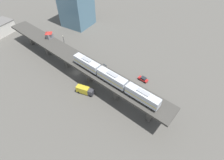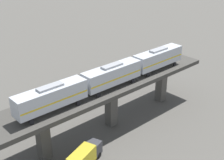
{
  "view_description": "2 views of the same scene",
  "coord_description": "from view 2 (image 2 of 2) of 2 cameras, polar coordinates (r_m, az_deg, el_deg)",
  "views": [
    {
      "loc": [
        -42.88,
        -44.34,
        53.54
      ],
      "look_at": [
        -5.15,
        -21.88,
        10.41
      ],
      "focal_mm": 28.0,
      "sensor_mm": 36.0,
      "label": 1
    },
    {
      "loc": [
        -36.3,
        17.95,
        33.71
      ],
      "look_at": [
        -5.15,
        -21.88,
        10.41
      ],
      "focal_mm": 50.0,
      "sensor_mm": 36.0,
      "label": 2
    }
  ],
  "objects": [
    {
      "name": "street_car_blue",
      "position": [
        61.89,
        -17.84,
        -8.59
      ],
      "size": [
        2.64,
        4.67,
        1.89
      ],
      "color": "#233D93",
      "rests_on": "ground"
    },
    {
      "name": "subway_train",
      "position": [
        55.25,
        -0.0,
        0.98
      ],
      "size": [
        9.01,
        37.14,
        4.45
      ],
      "color": "#ADB2BA",
      "rests_on": "elevated_viaduct"
    },
    {
      "name": "street_car_red",
      "position": [
        73.49,
        -6.6,
        -1.92
      ],
      "size": [
        2.61,
        4.66,
        1.89
      ],
      "color": "#AD1E1E",
      "rests_on": "ground"
    },
    {
      "name": "delivery_truck",
      "position": [
        51.49,
        -5.0,
        -13.73
      ],
      "size": [
        3.39,
        7.47,
        3.2
      ],
      "color": "#333338",
      "rests_on": "ground"
    }
  ]
}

